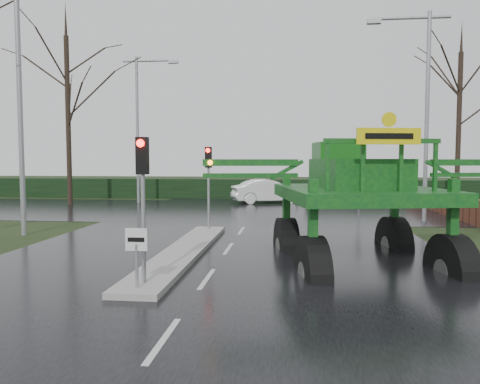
# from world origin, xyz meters

# --- Properties ---
(ground) EXTENTS (140.00, 140.00, 0.00)m
(ground) POSITION_xyz_m (0.00, 0.00, 0.00)
(ground) COLOR black
(ground) RESTS_ON ground
(road_main) EXTENTS (14.00, 80.00, 0.02)m
(road_main) POSITION_xyz_m (0.00, 10.00, 0.00)
(road_main) COLOR black
(road_main) RESTS_ON ground
(road_cross) EXTENTS (80.00, 12.00, 0.02)m
(road_cross) POSITION_xyz_m (0.00, 16.00, 0.01)
(road_cross) COLOR black
(road_cross) RESTS_ON ground
(median_island) EXTENTS (1.20, 10.00, 0.16)m
(median_island) POSITION_xyz_m (-1.30, 3.00, 0.09)
(median_island) COLOR gray
(median_island) RESTS_ON ground
(hedge_row) EXTENTS (44.00, 0.90, 1.50)m
(hedge_row) POSITION_xyz_m (0.00, 24.00, 0.75)
(hedge_row) COLOR black
(hedge_row) RESTS_ON ground
(brick_wall) EXTENTS (0.40, 20.00, 1.20)m
(brick_wall) POSITION_xyz_m (10.50, 16.00, 0.60)
(brick_wall) COLOR #592D1E
(brick_wall) RESTS_ON ground
(keep_left_sign) EXTENTS (0.50, 0.07, 1.35)m
(keep_left_sign) POSITION_xyz_m (-1.30, -1.50, 1.06)
(keep_left_sign) COLOR gray
(keep_left_sign) RESTS_ON ground
(traffic_signal_near) EXTENTS (0.26, 0.33, 3.52)m
(traffic_signal_near) POSITION_xyz_m (-1.30, -1.01, 2.59)
(traffic_signal_near) COLOR gray
(traffic_signal_near) RESTS_ON ground
(traffic_signal_mid) EXTENTS (0.26, 0.33, 3.52)m
(traffic_signal_mid) POSITION_xyz_m (-1.30, 7.49, 2.59)
(traffic_signal_mid) COLOR gray
(traffic_signal_mid) RESTS_ON ground
(traffic_signal_far) EXTENTS (0.26, 0.33, 3.52)m
(traffic_signal_far) POSITION_xyz_m (6.50, 20.01, 2.59)
(traffic_signal_far) COLOR gray
(traffic_signal_far) RESTS_ON ground
(street_light_left_near) EXTENTS (3.85, 0.30, 10.00)m
(street_light_left_near) POSITION_xyz_m (-8.19, 6.00, 5.99)
(street_light_left_near) COLOR gray
(street_light_left_near) RESTS_ON ground
(street_light_right) EXTENTS (3.85, 0.30, 10.00)m
(street_light_right) POSITION_xyz_m (8.19, 12.00, 5.99)
(street_light_right) COLOR gray
(street_light_right) RESTS_ON ground
(street_light_left_far) EXTENTS (3.85, 0.30, 10.00)m
(street_light_left_far) POSITION_xyz_m (-8.19, 20.00, 5.99)
(street_light_left_far) COLOR gray
(street_light_left_far) RESTS_ON ground
(tree_left_far) EXTENTS (7.70, 7.70, 13.26)m
(tree_left_far) POSITION_xyz_m (-12.50, 18.00, 7.15)
(tree_left_far) COLOR black
(tree_left_far) RESTS_ON ground
(tree_right_far) EXTENTS (7.00, 7.00, 12.05)m
(tree_right_far) POSITION_xyz_m (13.00, 21.00, 6.50)
(tree_right_far) COLOR black
(tree_right_far) RESTS_ON ground
(crop_sprayer) EXTENTS (9.27, 6.58, 5.26)m
(crop_sprayer) POSITION_xyz_m (2.60, 0.94, 2.49)
(crop_sprayer) COLOR black
(crop_sprayer) RESTS_ON ground
(white_sedan) EXTENTS (5.23, 3.34, 1.63)m
(white_sedan) POSITION_xyz_m (0.48, 20.71, 0.00)
(white_sedan) COLOR white
(white_sedan) RESTS_ON ground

